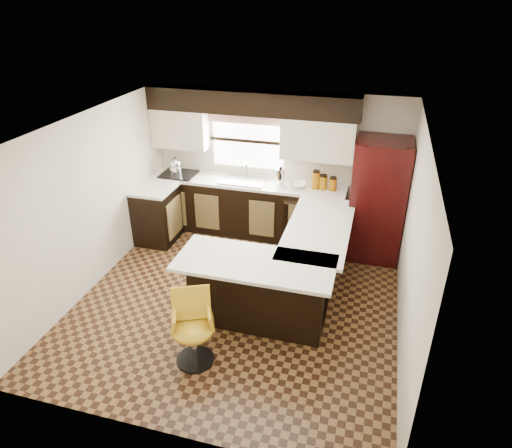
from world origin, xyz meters
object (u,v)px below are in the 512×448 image
(refrigerator, at_px, (378,200))
(bar_chair, at_px, (193,330))
(peninsula_long, at_px, (313,258))
(peninsula_return, at_px, (259,292))

(refrigerator, bearing_deg, bar_chair, -121.41)
(refrigerator, distance_m, bar_chair, 3.52)
(peninsula_long, bearing_deg, bar_chair, -119.24)
(peninsula_return, distance_m, bar_chair, 1.02)
(refrigerator, relative_size, bar_chair, 2.12)
(bar_chair, bearing_deg, peninsula_return, 35.74)
(peninsula_long, height_order, peninsula_return, same)
(peninsula_return, bearing_deg, bar_chair, -120.26)
(peninsula_return, xyz_separation_m, bar_chair, (-0.51, -0.88, -0.01))
(peninsula_long, xyz_separation_m, peninsula_return, (-0.53, -0.97, 0.00))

